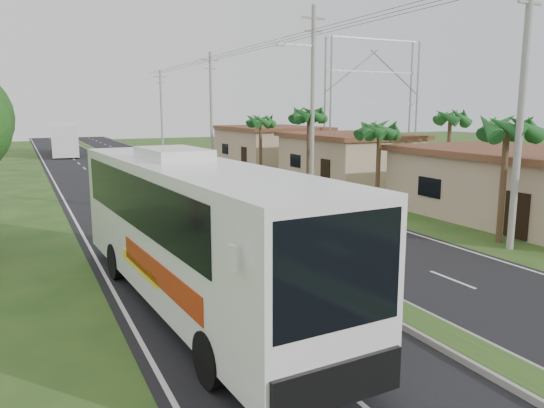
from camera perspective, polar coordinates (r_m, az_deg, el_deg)
name	(u,v)px	position (r m, az deg, el deg)	size (l,w,h in m)	color
ground	(364,296)	(16.33, 9.82, -9.74)	(180.00, 180.00, 0.00)	#274A1B
road_asphalt	(179,197)	(34.13, -9.95, 0.73)	(14.00, 160.00, 0.02)	black
median_strip	(179,196)	(34.11, -9.95, 0.88)	(1.20, 160.00, 0.18)	gray
lane_edge_left	(67,205)	(33.00, -21.21, -0.15)	(0.12, 160.00, 0.01)	silver
lane_edge_right	(274,190)	(36.47, 0.24, 1.47)	(0.12, 160.00, 0.01)	silver
shop_near	(524,184)	(29.73, 25.48, 1.95)	(8.60, 12.60, 3.52)	tan
shop_mid	(348,157)	(41.59, 8.15, 5.02)	(7.60, 10.60, 3.67)	tan
shop_far	(270,145)	(53.76, -0.19, 6.35)	(8.60, 11.60, 3.82)	tan
palm_verge_a	(507,129)	(23.74, 23.98, 7.42)	(2.40, 2.40, 5.45)	#473321
palm_verge_b	(379,130)	(30.63, 11.48, 7.80)	(2.40, 2.40, 5.05)	#473321
palm_verge_c	(309,115)	(36.14, 3.98, 9.52)	(2.40, 2.40, 5.85)	#473321
palm_verge_d	(260,121)	(44.41, -1.25, 8.92)	(2.40, 2.40, 5.25)	#473321
palm_behind_shop	(450,118)	(38.16, 18.63, 8.77)	(2.40, 2.40, 5.65)	#473321
utility_pole_a	(521,105)	(22.70, 25.25, 9.61)	(1.60, 0.28, 11.00)	gray
utility_pole_b	(312,98)	(35.12, 4.35, 11.35)	(3.20, 0.28, 12.00)	gray
utility_pole_c	(211,107)	(53.40, -6.56, 10.27)	(1.60, 0.28, 11.00)	gray
utility_pole_d	(161,110)	(72.59, -11.81, 9.89)	(1.60, 0.28, 10.50)	gray
billboard_lattice	(373,95)	(52.58, 10.77, 11.42)	(10.18, 1.18, 12.07)	gray
coach_bus_main	(191,223)	(14.84, -8.74, -2.01)	(3.73, 13.77, 4.40)	white
coach_bus_far	(64,137)	(69.65, -21.45, 6.68)	(3.61, 13.00, 3.74)	white
motorcyclist	(275,232)	(20.29, 0.35, -3.01)	(1.89, 1.00, 2.44)	black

